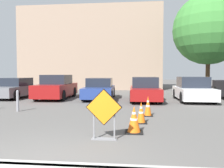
{
  "coord_description": "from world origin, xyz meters",
  "views": [
    {
      "loc": [
        1.76,
        -3.55,
        1.68
      ],
      "look_at": [
        0.48,
        9.27,
        1.06
      ],
      "focal_mm": 35.0,
      "sensor_mm": 36.0,
      "label": 1
    }
  ],
  "objects": [
    {
      "name": "parked_car_fourth",
      "position": [
        2.44,
        10.1,
        0.68
      ],
      "size": [
        1.81,
        4.25,
        1.47
      ],
      "rotation": [
        0.0,
        0.0,
        3.14
      ],
      "color": "maroon",
      "rests_on": "ground_plane"
    },
    {
      "name": "traffic_cone_nearest",
      "position": [
        1.77,
        2.62,
        0.37
      ],
      "size": [
        0.5,
        0.5,
        0.76
      ],
      "color": "black",
      "rests_on": "ground_plane"
    },
    {
      "name": "building_facade_backdrop",
      "position": [
        -2.95,
        20.88,
        4.37
      ],
      "size": [
        15.13,
        5.0,
        8.75
      ],
      "color": "gray",
      "rests_on": "ground_plane"
    },
    {
      "name": "traffic_cone_second",
      "position": [
        2.01,
        3.86,
        0.35
      ],
      "size": [
        0.39,
        0.39,
        0.73
      ],
      "color": "black",
      "rests_on": "ground_plane"
    },
    {
      "name": "parked_car_second",
      "position": [
        -3.43,
        10.69,
        0.74
      ],
      "size": [
        1.95,
        4.32,
        1.6
      ],
      "rotation": [
        0.0,
        0.0,
        3.16
      ],
      "color": "maroon",
      "rests_on": "ground_plane"
    },
    {
      "name": "curb_lip",
      "position": [
        0.0,
        0.0,
        0.07
      ],
      "size": [
        26.96,
        0.2,
        0.14
      ],
      "color": "#999993",
      "rests_on": "ground_plane"
    },
    {
      "name": "street_tree_behind_lot",
      "position": [
        7.44,
        13.96,
        5.06
      ],
      "size": [
        5.39,
        5.39,
        7.76
      ],
      "color": "#513823",
      "rests_on": "ground_plane"
    },
    {
      "name": "bollard_nearest",
      "position": [
        -3.37,
        5.61,
        0.5
      ],
      "size": [
        0.12,
        0.12,
        0.95
      ],
      "color": "gray",
      "rests_on": "ground_plane"
    },
    {
      "name": "road_closed_sign",
      "position": [
        1.01,
        1.87,
        0.7
      ],
      "size": [
        0.93,
        0.2,
        1.3
      ],
      "color": "black",
      "rests_on": "ground_plane"
    },
    {
      "name": "ground_plane",
      "position": [
        0.0,
        10.0,
        0.0
      ],
      "size": [
        96.0,
        96.0,
        0.0
      ],
      "primitive_type": "plane",
      "color": "#565451"
    },
    {
      "name": "parked_car_nearest",
      "position": [
        -6.36,
        10.76,
        0.65
      ],
      "size": [
        1.96,
        4.1,
        1.39
      ],
      "rotation": [
        0.0,
        0.0,
        3.09
      ],
      "color": "slate",
      "rests_on": "ground_plane"
    },
    {
      "name": "parked_car_third",
      "position": [
        -0.49,
        10.75,
        0.64
      ],
      "size": [
        1.97,
        4.3,
        1.39
      ],
      "rotation": [
        0.0,
        0.0,
        3.18
      ],
      "color": "navy",
      "rests_on": "ground_plane"
    },
    {
      "name": "parked_car_fifth",
      "position": [
        5.38,
        10.27,
        0.68
      ],
      "size": [
        2.0,
        4.06,
        1.48
      ],
      "rotation": [
        0.0,
        0.0,
        3.12
      ],
      "color": "white",
      "rests_on": "ground_plane"
    },
    {
      "name": "traffic_cone_third",
      "position": [
        2.32,
        5.14,
        0.39
      ],
      "size": [
        0.38,
        0.38,
        0.8
      ],
      "color": "black",
      "rests_on": "ground_plane"
    }
  ]
}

